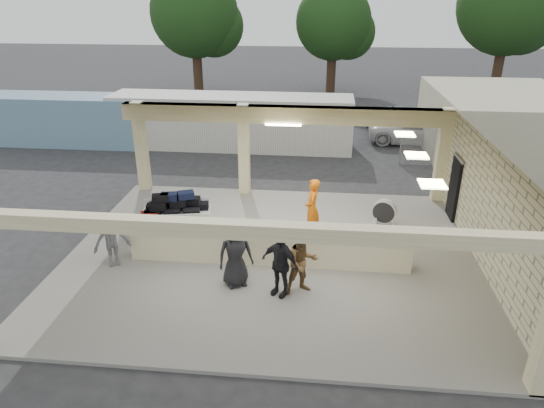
# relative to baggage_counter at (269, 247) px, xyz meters

# --- Properties ---
(ground) EXTENTS (120.00, 120.00, 0.00)m
(ground) POSITION_rel_baggage_counter_xyz_m (0.00, 0.50, -0.59)
(ground) COLOR #262629
(ground) RESTS_ON ground
(pavilion) EXTENTS (12.01, 10.00, 3.55)m
(pavilion) POSITION_rel_baggage_counter_xyz_m (0.21, 1.16, 0.76)
(pavilion) COLOR gray
(pavilion) RESTS_ON ground
(baggage_counter) EXTENTS (8.20, 0.58, 0.98)m
(baggage_counter) POSITION_rel_baggage_counter_xyz_m (0.00, 0.00, 0.00)
(baggage_counter) COLOR beige
(baggage_counter) RESTS_ON pavilion
(luggage_cart) EXTENTS (2.43, 1.77, 1.29)m
(luggage_cart) POSITION_rel_baggage_counter_xyz_m (-3.27, 1.82, 0.23)
(luggage_cart) COLOR silver
(luggage_cart) RESTS_ON pavilion
(drum_fan) EXTENTS (0.86, 0.52, 0.91)m
(drum_fan) POSITION_rel_baggage_counter_xyz_m (3.57, 2.84, -0.00)
(drum_fan) COLOR silver
(drum_fan) RESTS_ON pavilion
(baggage_handler) EXTENTS (0.40, 0.71, 1.92)m
(baggage_handler) POSITION_rel_baggage_counter_xyz_m (1.18, 1.82, 0.47)
(baggage_handler) COLOR orange
(baggage_handler) RESTS_ON pavilion
(passenger_a) EXTENTS (0.92, 0.69, 1.74)m
(passenger_a) POSITION_rel_baggage_counter_xyz_m (1.01, -1.38, 0.38)
(passenger_a) COLOR brown
(passenger_a) RESTS_ON pavilion
(passenger_b) EXTENTS (1.11, 0.81, 1.79)m
(passenger_b) POSITION_rel_baggage_counter_xyz_m (0.45, -1.54, 0.41)
(passenger_b) COLOR black
(passenger_b) RESTS_ON pavilion
(passenger_c) EXTENTS (1.06, 0.86, 1.59)m
(passenger_c) POSITION_rel_baggage_counter_xyz_m (-4.38, -0.59, 0.31)
(passenger_c) COLOR #505156
(passenger_c) RESTS_ON pavilion
(passenger_d) EXTENTS (0.99, 0.73, 1.88)m
(passenger_d) POSITION_rel_baggage_counter_xyz_m (-0.75, -1.20, 0.45)
(passenger_d) COLOR black
(passenger_d) RESTS_ON pavilion
(car_white_a) EXTENTS (4.79, 2.49, 1.33)m
(car_white_a) POSITION_rel_baggage_counter_xyz_m (6.26, 13.07, 0.08)
(car_white_a) COLOR silver
(car_white_a) RESTS_ON ground
(car_white_b) EXTENTS (5.39, 2.97, 1.61)m
(car_white_b) POSITION_rel_baggage_counter_xyz_m (10.72, 13.14, 0.22)
(car_white_b) COLOR silver
(car_white_b) RESTS_ON ground
(car_dark) EXTENTS (4.10, 2.04, 1.31)m
(car_dark) POSITION_rel_baggage_counter_xyz_m (5.96, 15.19, 0.07)
(car_dark) COLOR black
(car_dark) RESTS_ON ground
(container_white) EXTENTS (12.04, 2.52, 2.60)m
(container_white) POSITION_rel_baggage_counter_xyz_m (-3.12, 11.46, 0.71)
(container_white) COLOR silver
(container_white) RESTS_ON ground
(container_blue) EXTENTS (9.51, 2.29, 2.47)m
(container_blue) POSITION_rel_baggage_counter_xyz_m (-12.16, 11.27, 0.65)
(container_blue) COLOR #6E95B0
(container_blue) RESTS_ON ground
(fence) EXTENTS (12.06, 0.06, 2.03)m
(fence) POSITION_rel_baggage_counter_xyz_m (11.00, 9.50, 0.47)
(fence) COLOR gray
(fence) RESTS_ON ground
(tree_left) EXTENTS (6.60, 6.30, 9.00)m
(tree_left) POSITION_rel_baggage_counter_xyz_m (-7.68, 24.66, 5.00)
(tree_left) COLOR #382619
(tree_left) RESTS_ON ground
(tree_mid) EXTENTS (6.00, 5.60, 8.00)m
(tree_mid) POSITION_rel_baggage_counter_xyz_m (2.32, 26.66, 4.38)
(tree_mid) COLOR #382619
(tree_mid) RESTS_ON ground
(tree_right) EXTENTS (7.20, 7.00, 10.00)m
(tree_right) POSITION_rel_baggage_counter_xyz_m (14.32, 25.66, 5.63)
(tree_right) COLOR #382619
(tree_right) RESTS_ON ground
(adjacent_building) EXTENTS (6.00, 8.00, 3.20)m
(adjacent_building) POSITION_rel_baggage_counter_xyz_m (9.50, 10.50, 1.01)
(adjacent_building) COLOR beige
(adjacent_building) RESTS_ON ground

